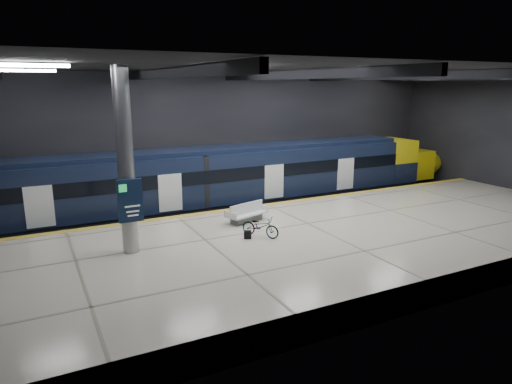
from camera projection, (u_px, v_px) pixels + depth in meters
ground at (295, 240)px, 22.07m from camera, size 30.00×30.00×0.00m
room_shell at (298, 120)px, 20.75m from camera, size 30.10×16.10×8.05m
platform at (326, 245)px, 19.77m from camera, size 30.00×11.00×1.10m
safety_strip at (268, 205)px, 24.20m from camera, size 30.00×0.40×0.01m
rails at (246, 211)px, 26.82m from camera, size 30.00×1.52×0.16m
train at (244, 178)px, 26.31m from camera, size 29.40×2.84×3.79m
bench at (247, 215)px, 21.14m from camera, size 2.19×1.39×0.90m
bicycle at (260, 226)px, 19.02m from camera, size 1.44×1.73×0.89m
pannier_bag at (248, 235)px, 18.82m from camera, size 0.34×0.28×0.35m
info_column at (126, 165)px, 16.62m from camera, size 0.90×0.78×6.90m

